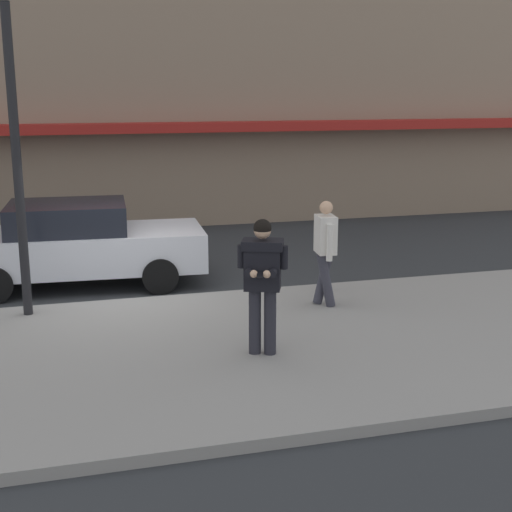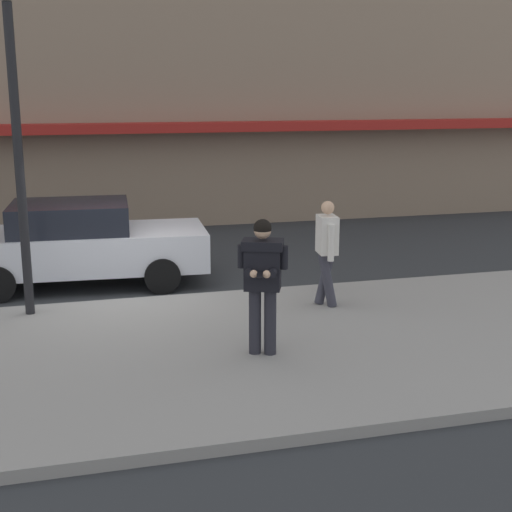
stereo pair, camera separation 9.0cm
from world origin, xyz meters
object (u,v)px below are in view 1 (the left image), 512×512
at_px(parked_sedan_mid, 77,243).
at_px(street_lamp_post, 13,117).
at_px(man_texting_on_phone, 262,272).
at_px(parking_meter, 324,243).
at_px(pedestrian_in_light_coat, 325,246).

bearing_deg(parked_sedan_mid, street_lamp_post, -112.02).
bearing_deg(man_texting_on_phone, street_lamp_post, 139.53).
bearing_deg(parking_meter, man_texting_on_phone, -124.97).
distance_m(parked_sedan_mid, pedestrian_in_light_coat, 4.70).
relative_size(parked_sedan_mid, parking_meter, 3.62).
relative_size(parked_sedan_mid, pedestrian_in_light_coat, 2.70).
bearing_deg(parked_sedan_mid, parking_meter, -25.93).
xyz_separation_m(pedestrian_in_light_coat, street_lamp_post, (-4.59, 0.76, 2.03)).
distance_m(man_texting_on_phone, parking_meter, 3.23).
bearing_deg(parking_meter, pedestrian_in_light_coat, -109.62).
bearing_deg(pedestrian_in_light_coat, man_texting_on_phone, -130.40).
height_order(pedestrian_in_light_coat, parking_meter, pedestrian_in_light_coat).
xyz_separation_m(parked_sedan_mid, man_texting_on_phone, (2.22, -4.61, 0.46)).
xyz_separation_m(man_texting_on_phone, pedestrian_in_light_coat, (1.56, 1.83, -0.14)).
bearing_deg(parking_meter, parked_sedan_mid, 154.07).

